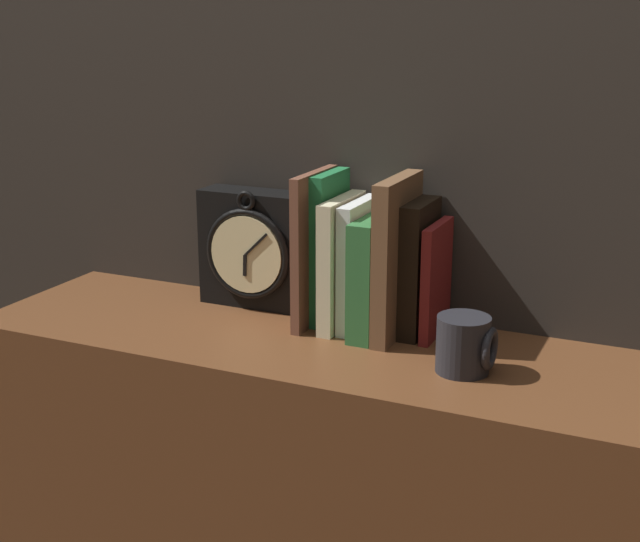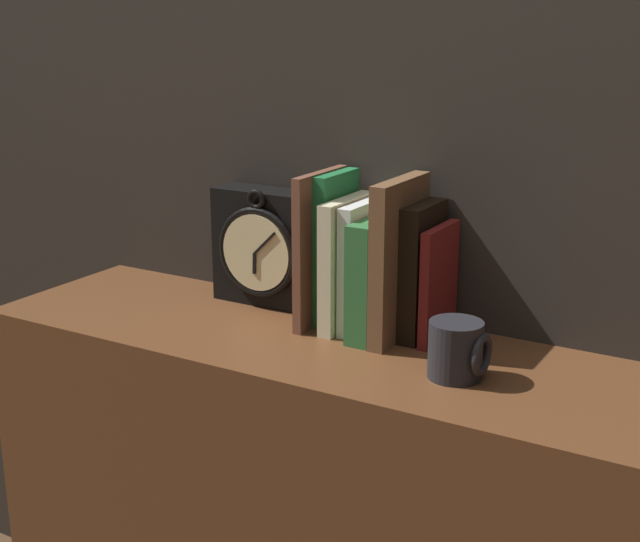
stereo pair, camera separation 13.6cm
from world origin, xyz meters
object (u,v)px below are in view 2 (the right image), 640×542
(book_slot0_brown, at_px, (321,248))
(book_slot2_cream, at_px, (347,263))
(book_slot5_brown, at_px, (399,260))
(book_slot7_maroon, at_px, (439,284))
(clock, at_px, (268,248))
(book_slot6_black, at_px, (422,271))
(book_slot1_green, at_px, (336,248))
(book_slot3_white, at_px, (363,266))
(book_slot4_green, at_px, (379,276))
(mug, at_px, (458,350))

(book_slot0_brown, distance_m, book_slot2_cream, 0.05)
(book_slot5_brown, height_order, book_slot7_maroon, book_slot5_brown)
(book_slot0_brown, bearing_deg, clock, 163.91)
(book_slot2_cream, relative_size, book_slot6_black, 0.99)
(clock, height_order, book_slot1_green, book_slot1_green)
(book_slot0_brown, bearing_deg, book_slot2_cream, 3.85)
(book_slot3_white, distance_m, book_slot4_green, 0.04)
(book_slot5_brown, xyz_separation_m, book_slot7_maroon, (0.06, 0.02, -0.04))
(book_slot1_green, distance_m, book_slot6_black, 0.15)
(book_slot3_white, distance_m, mug, 0.25)
(book_slot0_brown, xyz_separation_m, book_slot7_maroon, (0.20, 0.02, -0.03))
(book_slot0_brown, bearing_deg, book_slot1_green, 45.01)
(book_slot1_green, bearing_deg, book_slot5_brown, -10.29)
(book_slot2_cream, bearing_deg, book_slot1_green, 151.58)
(book_slot0_brown, relative_size, book_slot1_green, 1.01)
(book_slot6_black, bearing_deg, book_slot1_green, -179.63)
(book_slot0_brown, bearing_deg, book_slot5_brown, -1.57)
(clock, height_order, book_slot6_black, book_slot6_black)
(mug, bearing_deg, clock, 160.78)
(book_slot3_white, xyz_separation_m, book_slot6_black, (0.10, 0.01, 0.00))
(book_slot6_black, bearing_deg, book_slot3_white, -174.15)
(book_slot1_green, height_order, book_slot4_green, book_slot1_green)
(book_slot5_brown, bearing_deg, book_slot1_green, 169.71)
(book_slot4_green, relative_size, mug, 2.29)
(book_slot3_white, xyz_separation_m, book_slot7_maroon, (0.13, 0.01, -0.01))
(book_slot0_brown, bearing_deg, book_slot6_black, 6.51)
(clock, distance_m, book_slot5_brown, 0.27)
(book_slot4_green, distance_m, mug, 0.21)
(book_slot1_green, bearing_deg, book_slot3_white, -9.41)
(book_slot1_green, xyz_separation_m, book_slot7_maroon, (0.18, -0.00, -0.03))
(book_slot1_green, distance_m, book_slot7_maroon, 0.19)
(book_slot3_white, height_order, book_slot4_green, book_slot3_white)
(clock, bearing_deg, mug, -19.22)
(book_slot7_maroon, relative_size, mug, 2.21)
(book_slot2_cream, xyz_separation_m, book_slot6_black, (0.12, 0.02, 0.00))
(book_slot4_green, xyz_separation_m, book_slot7_maroon, (0.09, 0.02, -0.00))
(book_slot3_white, height_order, mug, book_slot3_white)
(book_slot2_cream, height_order, book_slot7_maroon, book_slot2_cream)
(book_slot6_black, bearing_deg, mug, -48.24)
(mug, bearing_deg, book_slot4_green, 149.49)
(book_slot0_brown, height_order, mug, book_slot0_brown)
(book_slot2_cream, bearing_deg, book_slot0_brown, -176.15)
(book_slot1_green, xyz_separation_m, book_slot5_brown, (0.12, -0.02, 0.00))
(book_slot0_brown, relative_size, book_slot3_white, 1.21)
(clock, relative_size, book_slot4_green, 1.11)
(book_slot0_brown, height_order, book_slot7_maroon, book_slot0_brown)
(clock, bearing_deg, book_slot5_brown, -8.54)
(clock, relative_size, book_slot0_brown, 0.84)
(book_slot0_brown, xyz_separation_m, book_slot5_brown, (0.14, -0.00, 0.00))
(book_slot6_black, height_order, mug, book_slot6_black)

